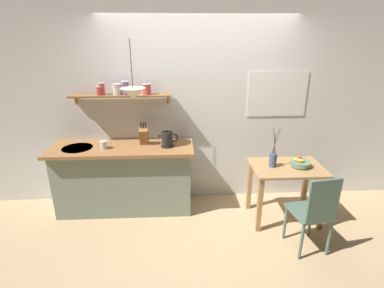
{
  "coord_description": "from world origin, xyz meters",
  "views": [
    {
      "loc": [
        -0.28,
        -3.23,
        2.24
      ],
      "look_at": [
        -0.1,
        0.25,
        0.95
      ],
      "focal_mm": 27.36,
      "sensor_mm": 36.0,
      "label": 1
    }
  ],
  "objects_px": {
    "dining_table": "(286,177)",
    "coffee_mug_by_sink": "(104,145)",
    "dining_chair_near": "(314,211)",
    "electric_kettle": "(167,139)",
    "twig_vase": "(273,159)",
    "pendant_lamp": "(133,94)",
    "fruit_bowl": "(300,163)",
    "knife_block": "(144,135)"
  },
  "relations": [
    {
      "from": "dining_table",
      "to": "coffee_mug_by_sink",
      "type": "distance_m",
      "value": 2.31
    },
    {
      "from": "dining_chair_near",
      "to": "electric_kettle",
      "type": "xyz_separation_m",
      "value": [
        -1.55,
        0.93,
        0.5
      ]
    },
    {
      "from": "twig_vase",
      "to": "coffee_mug_by_sink",
      "type": "distance_m",
      "value": 2.1
    },
    {
      "from": "twig_vase",
      "to": "pendant_lamp",
      "type": "bearing_deg",
      "value": 172.05
    },
    {
      "from": "dining_table",
      "to": "pendant_lamp",
      "type": "height_order",
      "value": "pendant_lamp"
    },
    {
      "from": "electric_kettle",
      "to": "coffee_mug_by_sink",
      "type": "relative_size",
      "value": 1.9
    },
    {
      "from": "dining_chair_near",
      "to": "coffee_mug_by_sink",
      "type": "relative_size",
      "value": 7.31
    },
    {
      "from": "dining_chair_near",
      "to": "fruit_bowl",
      "type": "distance_m",
      "value": 0.69
    },
    {
      "from": "dining_chair_near",
      "to": "electric_kettle",
      "type": "relative_size",
      "value": 3.84
    },
    {
      "from": "dining_table",
      "to": "twig_vase",
      "type": "xyz_separation_m",
      "value": [
        -0.19,
        0.01,
        0.24
      ]
    },
    {
      "from": "twig_vase",
      "to": "knife_block",
      "type": "distance_m",
      "value": 1.65
    },
    {
      "from": "dining_chair_near",
      "to": "coffee_mug_by_sink",
      "type": "bearing_deg",
      "value": 159.01
    },
    {
      "from": "knife_block",
      "to": "pendant_lamp",
      "type": "xyz_separation_m",
      "value": [
        -0.08,
        -0.15,
        0.57
      ]
    },
    {
      "from": "fruit_bowl",
      "to": "twig_vase",
      "type": "xyz_separation_m",
      "value": [
        -0.34,
        0.02,
        0.04
      ]
    },
    {
      "from": "coffee_mug_by_sink",
      "to": "pendant_lamp",
      "type": "relative_size",
      "value": 0.19
    },
    {
      "from": "coffee_mug_by_sink",
      "to": "pendant_lamp",
      "type": "xyz_separation_m",
      "value": [
        0.41,
        -0.01,
        0.64
      ]
    },
    {
      "from": "fruit_bowl",
      "to": "coffee_mug_by_sink",
      "type": "xyz_separation_m",
      "value": [
        -2.42,
        0.26,
        0.18
      ]
    },
    {
      "from": "dining_table",
      "to": "pendant_lamp",
      "type": "xyz_separation_m",
      "value": [
        -1.85,
        0.25,
        1.01
      ]
    },
    {
      "from": "dining_chair_near",
      "to": "fruit_bowl",
      "type": "bearing_deg",
      "value": 83.41
    },
    {
      "from": "knife_block",
      "to": "coffee_mug_by_sink",
      "type": "height_order",
      "value": "knife_block"
    },
    {
      "from": "dining_table",
      "to": "twig_vase",
      "type": "relative_size",
      "value": 1.73
    },
    {
      "from": "dining_table",
      "to": "fruit_bowl",
      "type": "distance_m",
      "value": 0.25
    },
    {
      "from": "pendant_lamp",
      "to": "knife_block",
      "type": "bearing_deg",
      "value": 62.56
    },
    {
      "from": "dining_table",
      "to": "knife_block",
      "type": "distance_m",
      "value": 1.87
    },
    {
      "from": "knife_block",
      "to": "electric_kettle",
      "type": "bearing_deg",
      "value": -18.61
    },
    {
      "from": "pendant_lamp",
      "to": "twig_vase",
      "type": "bearing_deg",
      "value": -7.95
    },
    {
      "from": "fruit_bowl",
      "to": "twig_vase",
      "type": "distance_m",
      "value": 0.34
    },
    {
      "from": "fruit_bowl",
      "to": "pendant_lamp",
      "type": "bearing_deg",
      "value": 172.9
    },
    {
      "from": "electric_kettle",
      "to": "pendant_lamp",
      "type": "relative_size",
      "value": 0.36
    },
    {
      "from": "electric_kettle",
      "to": "knife_block",
      "type": "height_order",
      "value": "knife_block"
    },
    {
      "from": "dining_chair_near",
      "to": "knife_block",
      "type": "xyz_separation_m",
      "value": [
        -1.86,
        1.04,
        0.52
      ]
    },
    {
      "from": "fruit_bowl",
      "to": "knife_block",
      "type": "relative_size",
      "value": 0.78
    },
    {
      "from": "dining_table",
      "to": "dining_chair_near",
      "type": "bearing_deg",
      "value": -82.81
    },
    {
      "from": "dining_chair_near",
      "to": "fruit_bowl",
      "type": "height_order",
      "value": "dining_chair_near"
    },
    {
      "from": "coffee_mug_by_sink",
      "to": "fruit_bowl",
      "type": "bearing_deg",
      "value": -6.25
    },
    {
      "from": "dining_table",
      "to": "knife_block",
      "type": "relative_size",
      "value": 2.85
    },
    {
      "from": "fruit_bowl",
      "to": "dining_table",
      "type": "bearing_deg",
      "value": 178.15
    },
    {
      "from": "dining_table",
      "to": "electric_kettle",
      "type": "distance_m",
      "value": 1.56
    },
    {
      "from": "dining_table",
      "to": "pendant_lamp",
      "type": "distance_m",
      "value": 2.13
    },
    {
      "from": "fruit_bowl",
      "to": "knife_block",
      "type": "bearing_deg",
      "value": 168.24
    },
    {
      "from": "dining_table",
      "to": "pendant_lamp",
      "type": "relative_size",
      "value": 1.28
    },
    {
      "from": "electric_kettle",
      "to": "fruit_bowl",
      "type": "bearing_deg",
      "value": -10.44
    }
  ]
}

